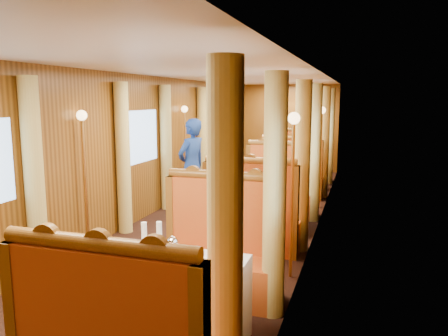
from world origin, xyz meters
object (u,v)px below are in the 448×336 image
at_px(banquette_far_aft, 304,164).
at_px(teapot_back, 173,250).
at_px(table_near, 182,304).
at_px(banquette_far_fwd, 292,178).
at_px(banquette_mid_aft, 279,192).
at_px(rose_vase_mid, 269,174).
at_px(banquette_mid_fwd, 252,221).
at_px(passenger, 276,177).
at_px(table_far, 298,172).
at_px(teapot_right, 173,258).
at_px(table_mid, 268,207).
at_px(teapot_left, 155,256).
at_px(rose_vase_far, 300,149).
at_px(tea_tray, 170,263).
at_px(fruit_plate, 215,269).
at_px(banquette_near_aft, 219,258).
at_px(steward, 192,166).

bearing_deg(banquette_far_aft, teapot_back, -90.82).
height_order(table_near, banquette_far_fwd, banquette_far_fwd).
bearing_deg(banquette_mid_aft, banquette_far_aft, 90.00).
bearing_deg(table_near, rose_vase_mid, 89.79).
relative_size(table_near, teapot_back, 6.14).
bearing_deg(banquette_mid_fwd, passenger, 90.00).
distance_m(table_far, teapot_right, 7.11).
height_order(banquette_mid_fwd, passenger, banquette_mid_fwd).
xyz_separation_m(teapot_right, passenger, (0.03, 4.33, -0.07)).
xyz_separation_m(table_mid, rose_vase_mid, (0.01, -0.02, 0.55)).
height_order(banquette_far_aft, teapot_right, banquette_far_aft).
xyz_separation_m(teapot_left, rose_vase_far, (0.21, 7.08, 0.11)).
distance_m(banquette_far_aft, rose_vase_far, 1.15).
xyz_separation_m(table_far, banquette_far_aft, (0.00, 1.01, 0.05)).
xyz_separation_m(tea_tray, rose_vase_far, (0.09, 7.04, 0.17)).
xyz_separation_m(fruit_plate, passenger, (-0.33, 4.33, -0.03)).
distance_m(table_near, banquette_far_fwd, 5.99).
relative_size(table_near, tea_tray, 3.09).
bearing_deg(table_far, teapot_right, -90.24).
bearing_deg(passenger, teapot_left, -92.54).
bearing_deg(banquette_near_aft, banquette_mid_fwd, 90.00).
xyz_separation_m(banquette_mid_fwd, teapot_left, (-0.19, -2.59, 0.39)).
bearing_deg(fruit_plate, teapot_back, 157.23).
relative_size(banquette_near_aft, banquette_far_aft, 1.00).
height_order(table_mid, passenger, passenger).
xyz_separation_m(banquette_mid_aft, steward, (-1.56, -0.36, 0.45)).
bearing_deg(banquette_far_fwd, teapot_left, -91.81).
height_order(steward, passenger, steward).
height_order(table_far, passenger, passenger).
distance_m(table_mid, rose_vase_mid, 0.55).
bearing_deg(banquette_far_fwd, passenger, -90.00).
relative_size(rose_vase_far, passenger, 0.47).
relative_size(rose_vase_mid, rose_vase_far, 1.00).
relative_size(table_far, teapot_back, 6.14).
bearing_deg(steward, fruit_plate, 45.63).
bearing_deg(table_near, teapot_back, 143.39).
bearing_deg(steward, table_near, 42.27).
xyz_separation_m(banquette_near_aft, rose_vase_far, (0.02, 5.97, 0.50)).
xyz_separation_m(table_mid, steward, (-1.56, 0.65, 0.50)).
xyz_separation_m(table_far, rose_vase_far, (0.02, -0.02, 0.55)).
xyz_separation_m(table_near, teapot_back, (-0.11, 0.08, 0.44)).
bearing_deg(banquette_far_fwd, banquette_near_aft, -90.00).
bearing_deg(rose_vase_mid, banquette_mid_fwd, -90.74).
height_order(banquette_near_aft, rose_vase_far, banquette_near_aft).
height_order(table_near, table_mid, same).
xyz_separation_m(banquette_near_aft, teapot_back, (-0.11, -0.93, 0.40)).
xyz_separation_m(table_far, tea_tray, (-0.07, -7.06, 0.38)).
height_order(teapot_left, passenger, passenger).
height_order(table_far, tea_tray, tea_tray).
distance_m(teapot_back, fruit_plate, 0.48).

